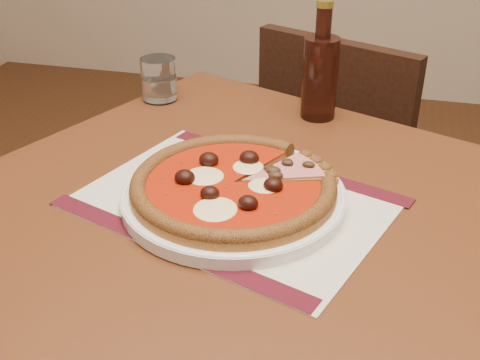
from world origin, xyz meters
name	(u,v)px	position (x,y,z in m)	size (l,w,h in m)	color
table	(237,262)	(-0.42, 0.59, 0.65)	(1.04, 1.04, 0.75)	brown
chair_far	(346,168)	(-0.30, 1.26, 0.47)	(0.51, 0.51, 0.83)	black
placemat	(234,202)	(-0.42, 0.59, 0.75)	(0.42, 0.30, 0.00)	beige
plate	(234,196)	(-0.42, 0.59, 0.76)	(0.32, 0.32, 0.02)	white
pizza	(233,184)	(-0.42, 0.59, 0.78)	(0.29, 0.29, 0.04)	#AB6629
ham_slice	(294,170)	(-0.35, 0.66, 0.78)	(0.13, 0.12, 0.02)	#AB6629
water_glass	(159,79)	(-0.66, 0.94, 0.79)	(0.07, 0.07, 0.08)	white
bottle	(320,73)	(-0.35, 0.93, 0.83)	(0.06, 0.06, 0.21)	black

